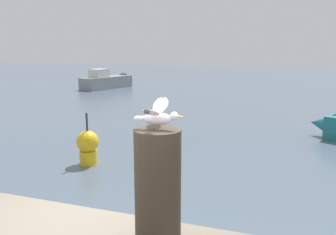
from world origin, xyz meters
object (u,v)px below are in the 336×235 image
channel_buoy (88,146)px  boat_grey (111,81)px  mooring_post (158,186)px  seagull (158,114)px

channel_buoy → boat_grey: bearing=116.5°
mooring_post → channel_buoy: size_ratio=0.71×
mooring_post → boat_grey: bearing=119.2°
seagull → channel_buoy: size_ratio=0.51×
boat_grey → channel_buoy: bearing=-63.5°
channel_buoy → mooring_post: bearing=-52.5°
seagull → channel_buoy: seagull is taller
mooring_post → seagull: bearing=10.0°
mooring_post → seagull: size_ratio=1.39×
seagull → mooring_post: bearing=-170.0°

